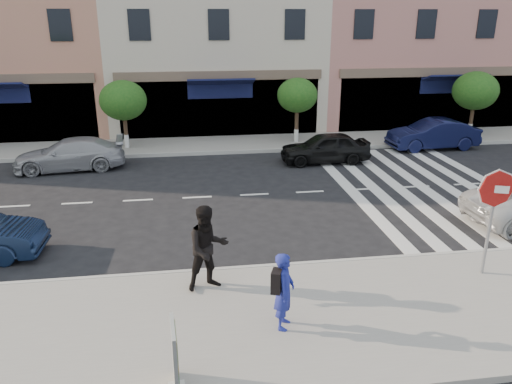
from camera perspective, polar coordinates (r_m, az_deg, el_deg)
name	(u,v)px	position (r m, az deg, el deg)	size (l,w,h in m)	color
ground	(275,243)	(13.84, 2.13, -5.90)	(120.00, 120.00, 0.00)	black
sidewalk_near	(307,318)	(10.61, 5.84, -14.19)	(60.00, 4.50, 0.15)	gray
sidewalk_far	(234,144)	(24.12, -2.52, 5.50)	(60.00, 3.00, 0.15)	gray
building_centre	(213,23)	(29.33, -4.96, 18.68)	(11.00, 9.00, 11.00)	beige
building_east_mid	(419,4)	(32.36, 18.12, 19.70)	(13.00, 9.00, 13.00)	#B5736C
street_tree_wb	(123,101)	(23.52, -14.95, 10.06)	(2.10, 2.10, 3.06)	#473323
street_tree_c	(297,96)	(23.94, 4.74, 10.92)	(1.90, 1.90, 3.04)	#473323
street_tree_ea	(475,91)	(27.37, 23.78, 10.53)	(2.20, 2.20, 3.19)	#473323
stop_sign	(495,199)	(12.47, 25.61, -0.77)	(0.86, 0.36, 2.59)	gray
photographer	(284,291)	(9.80, 3.26, -11.22)	(0.58, 0.38, 1.58)	navy
walker	(208,248)	(11.05, -5.54, -6.40)	(0.95, 0.74, 1.96)	black
poster_board	(175,358)	(8.56, -9.23, -18.27)	(0.30, 0.79, 1.21)	beige
car_far_left	(70,154)	(21.55, -20.53, 4.05)	(1.76, 4.32, 1.25)	#9D9DA2
car_far_mid	(325,148)	(21.38, 7.90, 5.05)	(1.51, 3.76, 1.28)	black
car_far_right	(433,134)	(24.80, 19.57, 6.24)	(1.46, 4.18, 1.38)	black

